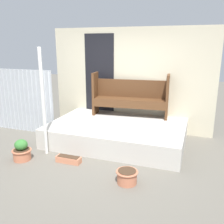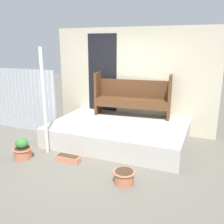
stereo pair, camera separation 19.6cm
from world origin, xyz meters
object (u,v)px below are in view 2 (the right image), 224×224
flower_pot_middle (124,176)px  planter_box_rect (68,159)px  support_post (44,102)px  flower_pot_left (22,150)px  bench (133,95)px

flower_pot_middle → planter_box_rect: size_ratio=0.75×
support_post → flower_pot_left: bearing=-123.4°
bench → flower_pot_middle: 2.60m
support_post → flower_pot_middle: size_ratio=5.87×
flower_pot_middle → planter_box_rect: flower_pot_middle is taller
support_post → bench: bearing=54.9°
flower_pot_left → flower_pot_middle: size_ratio=1.14×
flower_pot_left → planter_box_rect: bearing=12.3°
support_post → planter_box_rect: bearing=-19.1°
flower_pot_left → planter_box_rect: 0.94m
bench → planter_box_rect: 2.33m
bench → support_post: bearing=-130.6°
support_post → flower_pot_left: (-0.28, -0.42, -0.89)m
support_post → bench: (1.28, 1.82, -0.10)m
flower_pot_left → flower_pot_middle: flower_pot_left is taller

